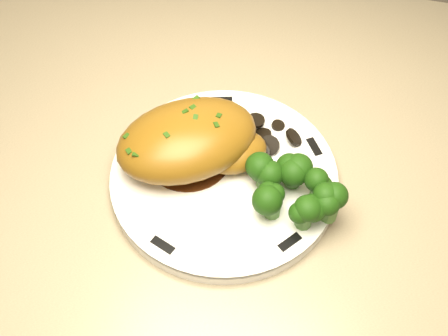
% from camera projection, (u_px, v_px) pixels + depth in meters
% --- Properties ---
extents(counter, '(2.14, 0.71, 1.05)m').
position_uv_depth(counter, '(262.00, 284.00, 1.08)').
color(counter, brown).
rests_on(counter, ground).
extents(plate, '(0.32, 0.32, 0.02)m').
position_uv_depth(plate, '(224.00, 178.00, 0.65)').
color(plate, white).
rests_on(plate, counter).
extents(rim_accent_0, '(0.02, 0.03, 0.00)m').
position_uv_depth(rim_accent_0, '(314.00, 147.00, 0.67)').
color(rim_accent_0, black).
rests_on(rim_accent_0, plate).
extents(rim_accent_1, '(0.03, 0.02, 0.00)m').
position_uv_depth(rim_accent_1, '(222.00, 100.00, 0.71)').
color(rim_accent_1, black).
rests_on(rim_accent_1, plate).
extents(rim_accent_2, '(0.01, 0.03, 0.00)m').
position_uv_depth(rim_accent_2, '(132.00, 151.00, 0.66)').
color(rim_accent_2, black).
rests_on(rim_accent_2, plate).
extents(rim_accent_3, '(0.03, 0.02, 0.00)m').
position_uv_depth(rim_accent_3, '(163.00, 245.00, 0.59)').
color(rim_accent_3, black).
rests_on(rim_accent_3, plate).
extents(rim_accent_4, '(0.02, 0.03, 0.00)m').
position_uv_depth(rim_accent_4, '(290.00, 242.00, 0.59)').
color(rim_accent_4, black).
rests_on(rim_accent_4, plate).
extents(gravy_pool, '(0.10, 0.10, 0.00)m').
position_uv_depth(gravy_pool, '(189.00, 157.00, 0.66)').
color(gravy_pool, '#3D1B0B').
rests_on(gravy_pool, plate).
extents(chicken_breast, '(0.20, 0.18, 0.06)m').
position_uv_depth(chicken_breast, '(193.00, 141.00, 0.63)').
color(chicken_breast, '#875A17').
rests_on(chicken_breast, plate).
extents(mushroom_pile, '(0.10, 0.07, 0.03)m').
position_uv_depth(mushroom_pile, '(251.00, 142.00, 0.66)').
color(mushroom_pile, black).
rests_on(mushroom_pile, plate).
extents(broccoli_florets, '(0.10, 0.08, 0.04)m').
position_uv_depth(broccoli_florets, '(298.00, 191.00, 0.60)').
color(broccoli_florets, '#477632').
rests_on(broccoli_florets, plate).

